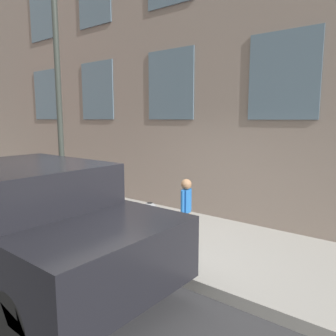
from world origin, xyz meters
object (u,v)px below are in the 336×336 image
object	(u,v)px
person	(186,205)
parked_car_charcoal_near	(28,216)
fire_hydrant	(150,222)
street_lamp	(55,25)

from	to	relation	value
person	parked_car_charcoal_near	distance (m)	2.52
fire_hydrant	street_lamp	world-z (taller)	street_lamp
fire_hydrant	street_lamp	bearing A→B (deg)	90.61
person	parked_car_charcoal_near	xyz separation A→B (m)	(-2.19, 1.25, 0.08)
person	street_lamp	xyz separation A→B (m)	(-0.42, 3.03, 3.38)
parked_car_charcoal_near	street_lamp	size ratio (longest dim) A/B	0.69
person	parked_car_charcoal_near	world-z (taller)	parked_car_charcoal_near
fire_hydrant	parked_car_charcoal_near	bearing A→B (deg)	157.18
person	street_lamp	world-z (taller)	street_lamp
street_lamp	person	bearing A→B (deg)	-82.21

